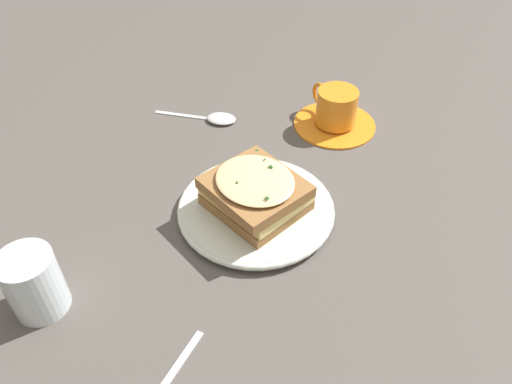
# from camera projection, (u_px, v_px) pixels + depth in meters

# --- Properties ---
(ground_plane) EXTENTS (2.40, 2.40, 0.00)m
(ground_plane) POSITION_uv_depth(u_px,v_px,m) (246.00, 210.00, 0.77)
(ground_plane) COLOR #514C47
(dinner_plate) EXTENTS (0.24, 0.24, 0.02)m
(dinner_plate) POSITION_uv_depth(u_px,v_px,m) (256.00, 209.00, 0.75)
(dinner_plate) COLOR silver
(dinner_plate) RESTS_ON ground_plane
(sandwich) EXTENTS (0.13, 0.14, 0.07)m
(sandwich) POSITION_uv_depth(u_px,v_px,m) (256.00, 192.00, 0.73)
(sandwich) COLOR olive
(sandwich) RESTS_ON dinner_plate
(teacup_with_saucer) EXTENTS (0.15, 0.15, 0.07)m
(teacup_with_saucer) POSITION_uv_depth(u_px,v_px,m) (336.00, 112.00, 0.91)
(teacup_with_saucer) COLOR orange
(teacup_with_saucer) RESTS_ON ground_plane
(water_glass) EXTENTS (0.07, 0.07, 0.09)m
(water_glass) POSITION_uv_depth(u_px,v_px,m) (34.00, 283.00, 0.61)
(water_glass) COLOR silver
(water_glass) RESTS_ON ground_plane
(spoon) EXTENTS (0.12, 0.14, 0.01)m
(spoon) POSITION_uv_depth(u_px,v_px,m) (216.00, 118.00, 0.94)
(spoon) COLOR silver
(spoon) RESTS_ON ground_plane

